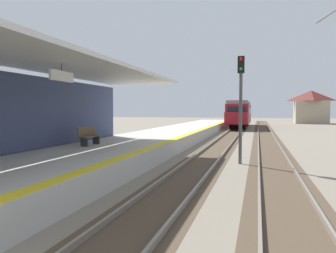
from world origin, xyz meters
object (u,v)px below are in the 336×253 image
(approaching_train, at_px, (240,113))
(platform_bench, at_px, (89,136))
(rail_signal_post, at_px, (241,98))
(distant_trackside_house, at_px, (311,106))

(approaching_train, distance_m, platform_bench, 37.34)
(rail_signal_post, distance_m, distant_trackside_house, 54.29)
(distant_trackside_house, bearing_deg, rail_signal_post, -101.47)
(rail_signal_post, distance_m, platform_bench, 7.60)
(approaching_train, xyz_separation_m, platform_bench, (-5.35, -36.94, -0.80))
(approaching_train, bearing_deg, distant_trackside_house, 55.14)
(approaching_train, height_order, rail_signal_post, rail_signal_post)
(rail_signal_post, relative_size, platform_bench, 3.25)
(distant_trackside_house, bearing_deg, approaching_train, -124.86)
(approaching_train, xyz_separation_m, distant_trackside_house, (12.59, 18.08, 1.16))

